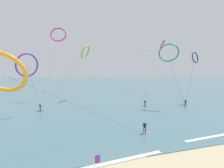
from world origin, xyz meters
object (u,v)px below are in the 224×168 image
(kite_magenta, at_px, (58,35))
(kite_teal, at_px, (169,52))
(surfer_charcoal, at_px, (40,108))
(kite_navy, at_px, (195,58))
(surfer_coral, at_px, (145,128))
(kite_crimson, at_px, (162,44))
(surfer_cobalt, at_px, (145,104))
(kite_ivory, at_px, (145,50))
(kite_amber, at_px, (3,73))
(kite_lime, at_px, (85,52))
(surfer_emerald, at_px, (186,103))
(kite_violet, at_px, (27,65))

(kite_magenta, height_order, kite_teal, kite_magenta)
(surfer_charcoal, bearing_deg, kite_navy, 76.03)
(kite_navy, relative_size, kite_teal, 0.91)
(surfer_coral, distance_m, kite_crimson, 49.39)
(kite_magenta, bearing_deg, kite_teal, -25.61)
(surfer_cobalt, relative_size, kite_teal, 0.11)
(surfer_cobalt, height_order, kite_crimson, kite_crimson)
(kite_crimson, xyz_separation_m, kite_navy, (-1.83, -19.24, -6.70))
(surfer_cobalt, xyz_separation_m, kite_navy, (16.64, 2.22, 11.88))
(surfer_coral, bearing_deg, surfer_cobalt, -64.03)
(kite_navy, relative_size, kite_ivory, 0.52)
(kite_magenta, distance_m, kite_teal, 33.12)
(kite_crimson, bearing_deg, kite_amber, -29.29)
(surfer_coral, bearing_deg, kite_lime, -28.28)
(surfer_cobalt, xyz_separation_m, kite_lime, (-12.66, 15.72, 13.95))
(surfer_charcoal, relative_size, kite_lime, 0.10)
(surfer_emerald, height_order, kite_amber, kite_amber)
(kite_lime, distance_m, kite_teal, 24.85)
(kite_teal, bearing_deg, surfer_charcoal, -144.44)
(surfer_cobalt, bearing_deg, kite_navy, -20.97)
(surfer_emerald, distance_m, kite_navy, 14.29)
(surfer_coral, relative_size, surfer_cobalt, 1.00)
(surfer_emerald, height_order, kite_violet, kite_violet)
(surfer_coral, xyz_separation_m, kite_lime, (-4.40, 31.40, 13.95))
(surfer_cobalt, height_order, kite_navy, kite_navy)
(surfer_coral, distance_m, surfer_charcoal, 24.43)
(surfer_cobalt, xyz_separation_m, kite_amber, (-25.37, -17.13, 8.16))
(surfer_cobalt, distance_m, kite_amber, 31.68)
(kite_violet, bearing_deg, surfer_coral, 98.63)
(surfer_coral, distance_m, kite_navy, 32.89)
(surfer_cobalt, distance_m, kite_teal, 13.91)
(surfer_coral, bearing_deg, surfer_emerald, -90.28)
(kite_navy, xyz_separation_m, kite_lime, (-29.31, 13.50, 2.08))
(kite_magenta, relative_size, kite_lime, 1.33)
(kite_teal, bearing_deg, kite_navy, 58.84)
(kite_magenta, bearing_deg, surfer_charcoal, -93.69)
(kite_ivory, bearing_deg, kite_violet, -141.48)
(kite_teal, bearing_deg, kite_amber, -110.20)
(surfer_coral, relative_size, kite_lime, 0.10)
(kite_magenta, xyz_separation_m, kite_ivory, (32.98, 6.04, -2.84))
(surfer_coral, bearing_deg, kite_crimson, -72.00)
(kite_violet, relative_size, kite_teal, 0.79)
(kite_amber, relative_size, kite_ivory, 0.72)
(kite_navy, height_order, kite_ivory, kite_ivory)
(surfer_charcoal, distance_m, kite_crimson, 50.48)
(surfer_emerald, bearing_deg, surfer_cobalt, -109.90)
(kite_amber, distance_m, kite_teal, 35.24)
(kite_amber, bearing_deg, surfer_cobalt, -134.18)
(surfer_charcoal, bearing_deg, surfer_emerald, 68.45)
(kite_crimson, bearing_deg, surfer_emerald, 0.02)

